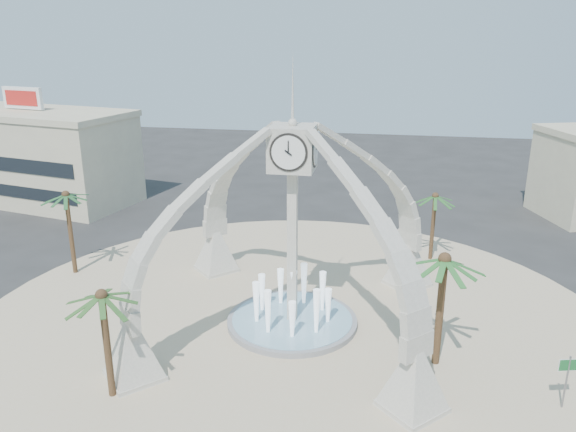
% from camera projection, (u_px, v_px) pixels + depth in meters
% --- Properties ---
extents(ground, '(140.00, 140.00, 0.00)m').
position_uv_depth(ground, '(292.00, 324.00, 34.69)').
color(ground, '#282828').
rests_on(ground, ground).
extents(plaza, '(40.00, 40.00, 0.06)m').
position_uv_depth(plaza, '(292.00, 324.00, 34.68)').
color(plaza, '#BDA98D').
rests_on(plaza, ground).
extents(clock_tower, '(17.94, 17.94, 16.30)m').
position_uv_depth(clock_tower, '(292.00, 225.00, 32.66)').
color(clock_tower, beige).
rests_on(clock_tower, ground).
extents(fountain, '(8.00, 8.00, 3.62)m').
position_uv_depth(fountain, '(292.00, 320.00, 34.60)').
color(fountain, gray).
rests_on(fountain, ground).
extents(building_nw, '(23.75, 13.73, 11.90)m').
position_uv_depth(building_nw, '(31.00, 155.00, 59.28)').
color(building_nw, beige).
rests_on(building_nw, ground).
extents(palm_east, '(5.07, 5.07, 6.97)m').
position_uv_depth(palm_east, '(445.00, 261.00, 28.70)').
color(palm_east, brown).
rests_on(palm_east, ground).
extents(palm_west, '(4.59, 4.59, 6.78)m').
position_uv_depth(palm_west, '(66.00, 196.00, 40.23)').
color(palm_west, brown).
rests_on(palm_west, ground).
extents(palm_north, '(4.28, 4.28, 5.87)m').
position_uv_depth(palm_north, '(435.00, 197.00, 43.03)').
color(palm_north, brown).
rests_on(palm_north, ground).
extents(palm_south, '(4.69, 4.69, 6.20)m').
position_uv_depth(palm_south, '(102.00, 297.00, 26.18)').
color(palm_south, brown).
rests_on(palm_south, ground).
extents(street_sign, '(1.02, 0.29, 2.86)m').
position_uv_depth(street_sign, '(568.00, 372.00, 26.30)').
color(street_sign, slate).
rests_on(street_sign, ground).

